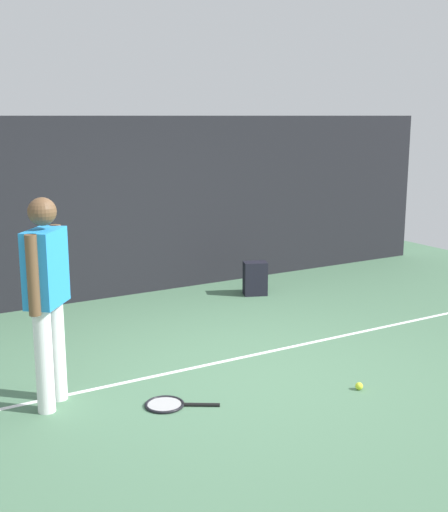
{
  "coord_description": "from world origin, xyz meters",
  "views": [
    {
      "loc": [
        -3.08,
        -4.87,
        2.31
      ],
      "look_at": [
        0.0,
        0.4,
        1.0
      ],
      "focal_mm": 46.04,
      "sensor_mm": 36.0,
      "label": 1
    }
  ],
  "objects_px": {
    "backpack": "(255,279)",
    "tennis_ball_near_player": "(359,386)",
    "tennis_player": "(47,290)",
    "tennis_racket": "(168,404)"
  },
  "relations": [
    {
      "from": "backpack",
      "to": "tennis_ball_near_player",
      "type": "xyz_separation_m",
      "value": [
        -0.9,
        -3.04,
        -0.18
      ]
    },
    {
      "from": "backpack",
      "to": "tennis_ball_near_player",
      "type": "height_order",
      "value": "backpack"
    },
    {
      "from": "backpack",
      "to": "tennis_ball_near_player",
      "type": "distance_m",
      "value": 3.18
    },
    {
      "from": "tennis_ball_near_player",
      "to": "backpack",
      "type": "bearing_deg",
      "value": 73.49
    },
    {
      "from": "tennis_player",
      "to": "backpack",
      "type": "xyz_separation_m",
      "value": [
        3.26,
        2.01,
        -0.76
      ]
    },
    {
      "from": "tennis_racket",
      "to": "tennis_ball_near_player",
      "type": "distance_m",
      "value": 1.65
    },
    {
      "from": "tennis_player",
      "to": "backpack",
      "type": "bearing_deg",
      "value": 161.59
    },
    {
      "from": "tennis_racket",
      "to": "backpack",
      "type": "distance_m",
      "value": 3.51
    },
    {
      "from": "tennis_player",
      "to": "tennis_racket",
      "type": "bearing_deg",
      "value": 98.42
    },
    {
      "from": "tennis_player",
      "to": "backpack",
      "type": "relative_size",
      "value": 3.86
    }
  ]
}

